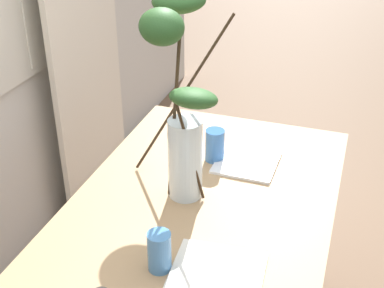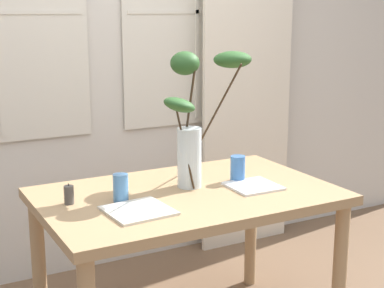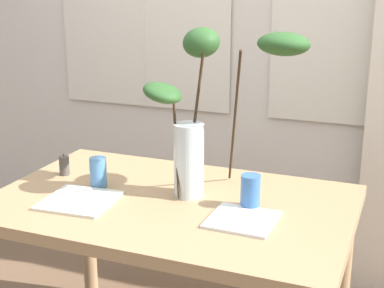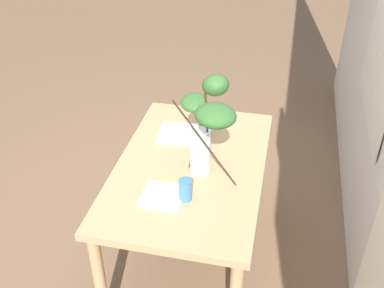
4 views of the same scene
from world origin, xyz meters
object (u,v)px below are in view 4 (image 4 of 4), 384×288
at_px(plate_square_right, 163,196).
at_px(vase_with_branches, 206,126).
at_px(dining_table, 190,178).
at_px(drinking_glass_blue_left, 204,128).
at_px(drinking_glass_blue_right, 185,190).
at_px(pillar_candle, 220,116).
at_px(plate_square_left, 179,133).

bearing_deg(plate_square_right, vase_with_branches, 132.59).
distance_m(dining_table, plate_square_right, 0.34).
xyz_separation_m(vase_with_branches, plate_square_right, (0.18, -0.20, -0.36)).
height_order(drinking_glass_blue_left, drinking_glass_blue_right, drinking_glass_blue_right).
distance_m(dining_table, vase_with_branches, 0.50).
xyz_separation_m(dining_table, plate_square_right, (0.31, -0.09, 0.10)).
bearing_deg(drinking_glass_blue_left, plate_square_right, -9.12).
bearing_deg(pillar_candle, dining_table, -9.58).
relative_size(dining_table, drinking_glass_blue_right, 10.75).
distance_m(drinking_glass_blue_left, plate_square_left, 0.17).
height_order(dining_table, drinking_glass_blue_left, drinking_glass_blue_left).
xyz_separation_m(vase_with_branches, drinking_glass_blue_left, (-0.45, -0.10, -0.31)).
bearing_deg(plate_square_right, drinking_glass_blue_right, 93.99).
bearing_deg(plate_square_right, pillar_candle, 168.26).
bearing_deg(dining_table, plate_square_left, -154.68).
distance_m(vase_with_branches, pillar_candle, 0.74).
xyz_separation_m(drinking_glass_blue_right, pillar_candle, (-0.84, 0.05, -0.02)).
bearing_deg(drinking_glass_blue_left, pillar_candle, 160.76).
distance_m(drinking_glass_blue_left, pillar_candle, 0.23).
height_order(drinking_glass_blue_left, plate_square_left, drinking_glass_blue_left).
bearing_deg(drinking_glass_blue_left, vase_with_branches, 12.03).
relative_size(dining_table, plate_square_right, 6.00).
bearing_deg(drinking_glass_blue_right, drinking_glass_blue_left, -177.96).
relative_size(vase_with_branches, pillar_candle, 6.93).
relative_size(drinking_glass_blue_left, pillar_candle, 1.32).
xyz_separation_m(vase_with_branches, pillar_candle, (-0.67, -0.02, -0.33)).
bearing_deg(plate_square_left, vase_with_branches, 30.57).
bearing_deg(dining_table, vase_with_branches, 41.19).
bearing_deg(dining_table, pillar_candle, 170.42).
height_order(vase_with_branches, drinking_glass_blue_left, vase_with_branches).
distance_m(dining_table, drinking_glass_blue_right, 0.35).
distance_m(plate_square_left, plate_square_right, 0.63).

